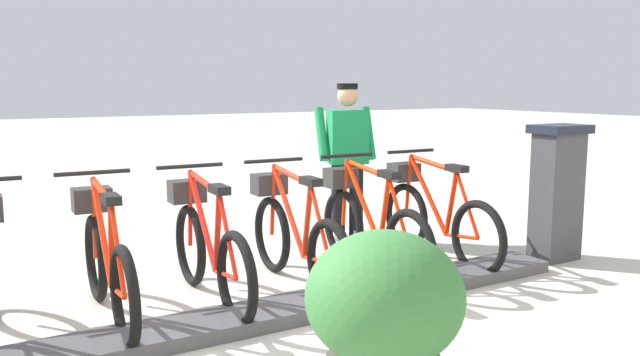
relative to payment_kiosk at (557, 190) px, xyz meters
name	(u,v)px	position (x,y,z in m)	size (l,w,h in m)	color
ground_plane	(268,321)	(-0.05, 3.05, -0.67)	(60.00, 60.00, 0.00)	beige
dock_rail_base	(268,314)	(-0.05, 3.05, -0.62)	(0.44, 5.31, 0.10)	#47474C
payment_kiosk	(557,190)	(0.00, 0.00, 0.00)	(0.36, 0.52, 1.28)	#38383D
bike_docked_0	(434,215)	(0.57, 0.99, -0.24)	(1.72, 0.54, 1.02)	black
bike_docked_1	(369,224)	(0.57, 1.74, -0.24)	(1.72, 0.54, 1.02)	black
bike_docked_2	(294,234)	(0.57, 2.49, -0.24)	(1.72, 0.54, 1.02)	black
bike_docked_3	(208,246)	(0.57, 3.25, -0.24)	(1.72, 0.54, 1.02)	black
bike_docked_4	(106,260)	(0.57, 4.00, -0.24)	(1.72, 0.54, 1.02)	black
worker_near_rack	(347,155)	(1.70, 1.23, 0.24)	(0.58, 0.69, 1.66)	white
planter_bush	(384,319)	(-1.59, 3.19, -0.12)	(0.76, 0.76, 0.97)	#59544C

